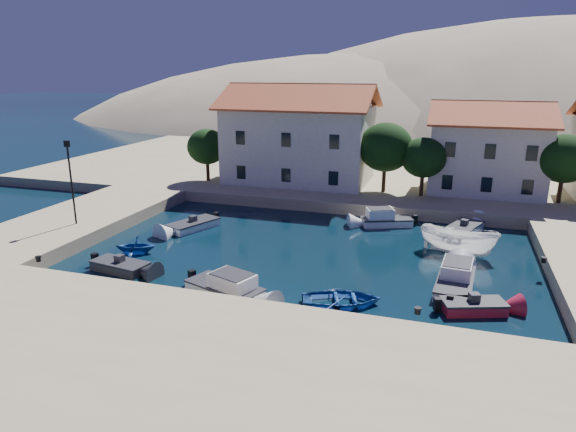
% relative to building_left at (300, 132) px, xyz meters
% --- Properties ---
extents(ground, '(400.00, 400.00, 0.00)m').
position_rel_building_left_xyz_m(ground, '(6.00, -28.00, -5.94)').
color(ground, black).
rests_on(ground, ground).
extents(quay_south, '(52.00, 12.00, 1.00)m').
position_rel_building_left_xyz_m(quay_south, '(6.00, -34.00, -5.44)').
color(quay_south, tan).
rests_on(quay_south, ground).
extents(quay_west, '(8.00, 20.00, 1.00)m').
position_rel_building_left_xyz_m(quay_west, '(-13.00, -18.00, -5.44)').
color(quay_west, tan).
rests_on(quay_west, ground).
extents(quay_north, '(80.00, 36.00, 1.00)m').
position_rel_building_left_xyz_m(quay_north, '(8.00, 10.00, -5.44)').
color(quay_north, tan).
rests_on(quay_north, ground).
extents(hills, '(254.00, 176.00, 99.00)m').
position_rel_building_left_xyz_m(hills, '(26.64, 95.62, -29.34)').
color(hills, gray).
rests_on(hills, ground).
extents(building_left, '(14.70, 9.45, 9.70)m').
position_rel_building_left_xyz_m(building_left, '(0.00, 0.00, 0.00)').
color(building_left, beige).
rests_on(building_left, quay_north).
extents(building_mid, '(10.50, 8.40, 8.30)m').
position_rel_building_left_xyz_m(building_mid, '(18.00, 1.00, -0.71)').
color(building_mid, beige).
rests_on(building_mid, quay_north).
extents(trees, '(37.30, 5.30, 6.45)m').
position_rel_building_left_xyz_m(trees, '(10.51, -2.54, -1.10)').
color(trees, '#382314').
rests_on(trees, quay_north).
extents(lamppost, '(0.35, 0.25, 6.22)m').
position_rel_building_left_xyz_m(lamppost, '(-11.50, -20.00, -1.18)').
color(lamppost, black).
rests_on(lamppost, quay_west).
extents(bollards, '(29.36, 9.56, 0.30)m').
position_rel_building_left_xyz_m(bollards, '(8.80, -24.13, -4.79)').
color(bollards, black).
rests_on(bollards, ground).
extents(motorboat_grey_sw, '(3.88, 2.18, 1.25)m').
position_rel_building_left_xyz_m(motorboat_grey_sw, '(-4.25, -24.88, -5.64)').
color(motorboat_grey_sw, '#2F2F34').
rests_on(motorboat_grey_sw, ground).
extents(cabin_cruiser_south, '(4.95, 3.38, 1.60)m').
position_rel_building_left_xyz_m(cabin_cruiser_south, '(3.45, -26.11, -5.46)').
color(cabin_cruiser_south, white).
rests_on(cabin_cruiser_south, ground).
extents(rowboat_south, '(5.01, 4.25, 0.88)m').
position_rel_building_left_xyz_m(rowboat_south, '(9.95, -25.29, -5.94)').
color(rowboat_south, '#1C4A9B').
rests_on(rowboat_south, ground).
extents(motorboat_red_se, '(3.53, 2.44, 1.25)m').
position_rel_building_left_xyz_m(motorboat_red_se, '(16.64, -24.04, -5.64)').
color(motorboat_red_se, maroon).
rests_on(motorboat_red_se, ground).
extents(cabin_cruiser_east, '(2.36, 5.00, 1.60)m').
position_rel_building_left_xyz_m(cabin_cruiser_east, '(15.71, -21.23, -5.46)').
color(cabin_cruiser_east, white).
rests_on(cabin_cruiser_east, ground).
extents(boat_east, '(5.68, 3.31, 2.06)m').
position_rel_building_left_xyz_m(boat_east, '(15.83, -15.16, -5.94)').
color(boat_east, white).
rests_on(boat_east, ground).
extents(motorboat_white_ne, '(3.11, 4.28, 1.25)m').
position_rel_building_left_xyz_m(motorboat_white_ne, '(16.27, -10.09, -5.64)').
color(motorboat_white_ne, white).
rests_on(motorboat_white_ne, ground).
extents(rowboat_west, '(3.29, 3.07, 1.41)m').
position_rel_building_left_xyz_m(rowboat_west, '(-5.17, -21.82, -5.94)').
color(rowboat_west, '#1C4A9B').
rests_on(rowboat_west, ground).
extents(motorboat_white_west, '(3.28, 4.59, 1.25)m').
position_rel_building_left_xyz_m(motorboat_white_west, '(-4.09, -15.59, -5.64)').
color(motorboat_white_west, white).
rests_on(motorboat_white_west, ground).
extents(cabin_cruiser_north, '(4.34, 3.11, 1.60)m').
position_rel_building_left_xyz_m(cabin_cruiser_north, '(10.33, -10.03, -5.46)').
color(cabin_cruiser_north, white).
rests_on(cabin_cruiser_north, ground).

